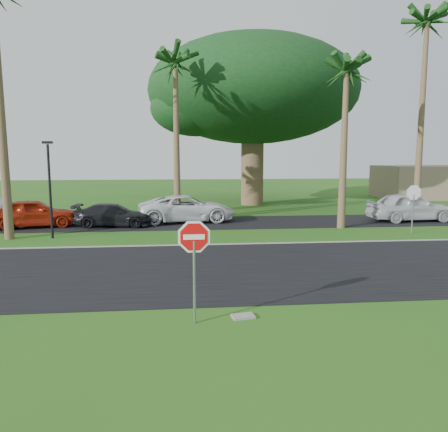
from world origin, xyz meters
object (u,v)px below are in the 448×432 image
at_px(car_red, 33,213).
at_px(car_pickup, 410,207).
at_px(stop_sign_near, 194,250).
at_px(stop_sign_far, 413,199).
at_px(car_minivan, 187,209).
at_px(car_dark, 114,215).

height_order(car_red, car_pickup, car_pickup).
distance_m(stop_sign_near, stop_sign_far, 15.91).
bearing_deg(stop_sign_far, car_minivan, -23.89).
height_order(stop_sign_far, car_dark, stop_sign_far).
xyz_separation_m(car_minivan, car_pickup, (13.49, -1.06, 0.07)).
distance_m(stop_sign_near, car_red, 17.10).
bearing_deg(stop_sign_far, car_pickup, -117.25).
xyz_separation_m(stop_sign_near, stop_sign_far, (11.50, 11.00, 0.00)).
bearing_deg(car_minivan, stop_sign_far, -119.53).
bearing_deg(car_minivan, car_dark, 101.70).
distance_m(stop_sign_far, car_pickup, 4.59).
height_order(car_red, car_dark, car_red).
bearing_deg(car_minivan, car_red, 92.49).
bearing_deg(car_pickup, stop_sign_far, 150.13).
bearing_deg(car_dark, stop_sign_far, -99.53).
distance_m(stop_sign_far, car_red, 20.32).
bearing_deg(stop_sign_far, car_dark, -13.63).
distance_m(car_dark, car_minivan, 4.33).
relative_size(stop_sign_near, stop_sign_far, 1.00).
xyz_separation_m(stop_sign_far, car_dark, (-15.57, 3.77, -1.14)).
xyz_separation_m(stop_sign_far, car_red, (-19.93, 3.85, -0.98)).
relative_size(stop_sign_far, car_red, 0.56).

